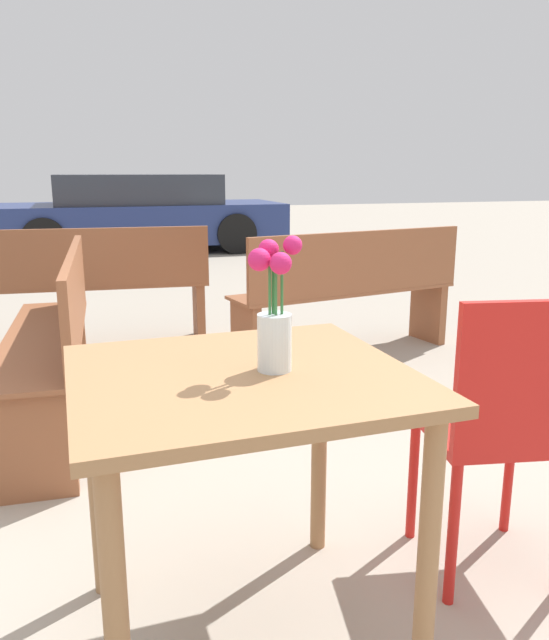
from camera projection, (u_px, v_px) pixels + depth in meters
The scene contains 8 objects.
ground_plane at pixel (245, 635), 1.69m from camera, with size 40.00×40.00×0.00m, color #A39989.
table_front at pixel (242, 418), 1.54m from camera, with size 0.83×0.78×0.75m.
flower_vase at pixel (274, 322), 1.50m from camera, with size 0.13×0.12×0.33m.
cafe_chair at pixel (504, 420), 1.80m from camera, with size 0.47×0.47×0.90m.
bench_near at pixel (93, 283), 4.33m from camera, with size 1.61×0.49×0.85m.
bench_middle at pixel (59, 333), 3.01m from camera, with size 0.43×1.64×0.85m.
bench_far at pixel (351, 289), 4.12m from camera, with size 1.65×0.66×0.85m.
parked_car at pixel (138, 214), 9.63m from camera, with size 4.39×1.82×1.16m.
Camera 1 is at (-0.36, -1.40, 1.23)m, focal length 35.00 mm.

